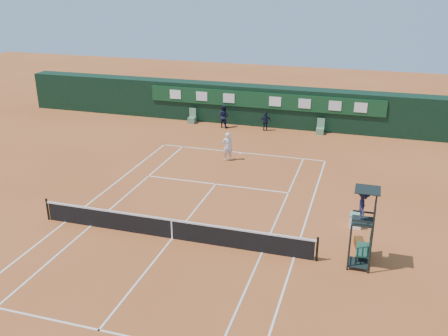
# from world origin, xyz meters

# --- Properties ---
(ground) EXTENTS (90.00, 90.00, 0.00)m
(ground) POSITION_xyz_m (0.00, 0.00, 0.00)
(ground) COLOR #B35B2A
(ground) RESTS_ON ground
(court_lines) EXTENTS (11.05, 23.85, 0.01)m
(court_lines) POSITION_xyz_m (0.00, 0.00, 0.01)
(court_lines) COLOR silver
(court_lines) RESTS_ON ground
(tennis_net) EXTENTS (12.90, 0.10, 1.10)m
(tennis_net) POSITION_xyz_m (0.00, 0.00, 0.51)
(tennis_net) COLOR black
(tennis_net) RESTS_ON ground
(back_wall) EXTENTS (40.00, 1.65, 3.00)m
(back_wall) POSITION_xyz_m (0.00, 18.74, 1.51)
(back_wall) COLOR black
(back_wall) RESTS_ON ground
(linesman_chair_left) EXTENTS (0.55, 0.50, 1.15)m
(linesman_chair_left) POSITION_xyz_m (-5.50, 17.48, 0.32)
(linesman_chair_left) COLOR #537F61
(linesman_chair_left) RESTS_ON ground
(linesman_chair_right) EXTENTS (0.55, 0.50, 1.15)m
(linesman_chair_right) POSITION_xyz_m (4.50, 17.48, 0.32)
(linesman_chair_right) COLOR #58865E
(linesman_chair_right) RESTS_ON ground
(umpire_chair) EXTENTS (0.96, 0.95, 3.42)m
(umpire_chair) POSITION_xyz_m (8.05, 0.09, 2.46)
(umpire_chair) COLOR black
(umpire_chair) RESTS_ON ground
(player_bench) EXTENTS (0.55, 1.20, 1.10)m
(player_bench) POSITION_xyz_m (8.31, 0.69, 0.60)
(player_bench) COLOR #1B4430
(player_bench) RESTS_ON ground
(tennis_bag) EXTENTS (0.53, 0.90, 0.32)m
(tennis_bag) POSITION_xyz_m (8.05, 1.66, 0.16)
(tennis_bag) COLOR black
(tennis_bag) RESTS_ON ground
(cooler) EXTENTS (0.57, 0.57, 0.65)m
(cooler) POSITION_xyz_m (7.76, 3.51, 0.33)
(cooler) COLOR white
(cooler) RESTS_ON ground
(tennis_ball) EXTENTS (0.07, 0.07, 0.07)m
(tennis_ball) POSITION_xyz_m (0.41, 10.02, 0.04)
(tennis_ball) COLOR #E4EF37
(tennis_ball) RESTS_ON ground
(player) EXTENTS (0.80, 0.70, 1.84)m
(player) POSITION_xyz_m (-0.46, 10.28, 0.92)
(player) COLOR silver
(player) RESTS_ON ground
(ball_kid_left) EXTENTS (1.00, 0.87, 1.75)m
(ball_kid_left) POSITION_xyz_m (-2.77, 17.06, 0.87)
(ball_kid_left) COLOR black
(ball_kid_left) RESTS_ON ground
(ball_kid_right) EXTENTS (0.90, 0.54, 1.43)m
(ball_kid_right) POSITION_xyz_m (0.48, 17.16, 0.71)
(ball_kid_right) COLOR black
(ball_kid_right) RESTS_ON ground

